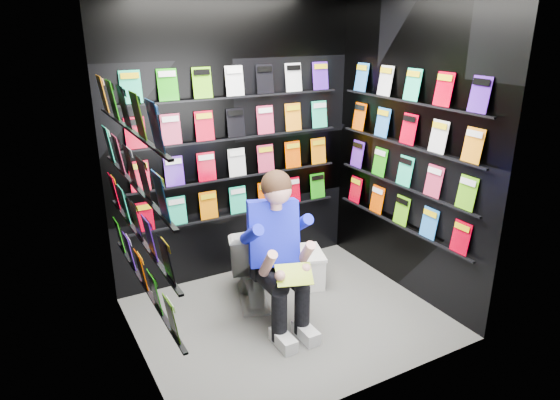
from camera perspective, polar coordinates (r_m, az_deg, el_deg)
floor at (r=4.31m, az=0.97°, el=-13.30°), size 2.40×2.40×0.00m
wall_back at (r=4.63m, az=-5.16°, el=6.53°), size 2.40×0.04×2.60m
wall_front at (r=2.99m, az=10.73°, el=-1.20°), size 2.40×0.04×2.60m
wall_left at (r=3.36m, az=-16.95°, el=0.62°), size 0.04×2.00×2.60m
wall_right at (r=4.47m, az=14.59°, el=5.50°), size 0.04×2.00×2.60m
comics_back at (r=4.60m, az=-5.01°, el=6.52°), size 2.10×0.06×1.37m
comics_left at (r=3.36m, az=-16.46°, el=0.78°), size 0.06×1.70×1.37m
comics_right at (r=4.45m, az=14.31°, el=5.52°), size 0.06×1.70×1.37m
toilet at (r=4.41m, az=-3.26°, el=-7.02°), size 0.65×0.85×0.73m
longbox at (r=4.77m, az=3.36°, el=-7.80°), size 0.33×0.44×0.29m
longbox_lid at (r=4.70m, az=3.40°, el=-6.05°), size 0.35×0.46×0.03m
reader at (r=3.93m, az=-0.95°, el=-3.88°), size 0.76×0.91×1.43m
held_comic at (r=3.74m, az=1.63°, el=-8.52°), size 0.31×0.24×0.12m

